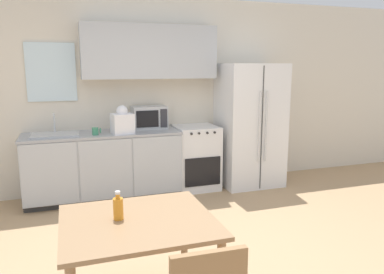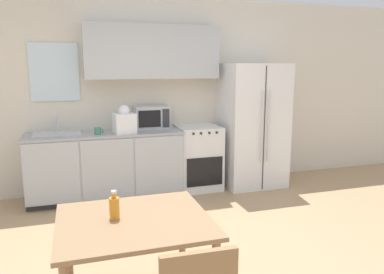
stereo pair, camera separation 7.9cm
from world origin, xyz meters
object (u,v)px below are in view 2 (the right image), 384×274
at_px(oven_range, 198,157).
at_px(coffee_mug, 98,131).
at_px(drink_bottle, 114,207).
at_px(dining_table, 134,234).
at_px(microwave, 152,117).
at_px(refrigerator, 253,125).

distance_m(oven_range, coffee_mug, 1.49).
height_order(oven_range, drink_bottle, drink_bottle).
xyz_separation_m(dining_table, drink_bottle, (-0.12, 0.05, 0.19)).
xyz_separation_m(microwave, dining_table, (-0.67, -2.70, -0.42)).
relative_size(microwave, drink_bottle, 2.37).
xyz_separation_m(coffee_mug, dining_table, (0.08, -2.44, -0.31)).
xyz_separation_m(refrigerator, microwave, (-1.47, 0.17, 0.16)).
bearing_deg(drink_bottle, microwave, 73.39).
height_order(refrigerator, coffee_mug, refrigerator).
bearing_deg(refrigerator, oven_range, 175.57).
bearing_deg(coffee_mug, microwave, 19.74).
bearing_deg(drink_bottle, dining_table, -20.86).
bearing_deg(drink_bottle, coffee_mug, 88.90).
bearing_deg(microwave, coffee_mug, -160.26).
distance_m(oven_range, microwave, 0.89).
height_order(microwave, dining_table, microwave).
relative_size(oven_range, microwave, 1.94).
bearing_deg(microwave, drink_bottle, -106.61).
height_order(refrigerator, drink_bottle, refrigerator).
bearing_deg(dining_table, oven_range, 63.08).
bearing_deg(drink_bottle, refrigerator, 47.68).
height_order(refrigerator, microwave, refrigerator).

